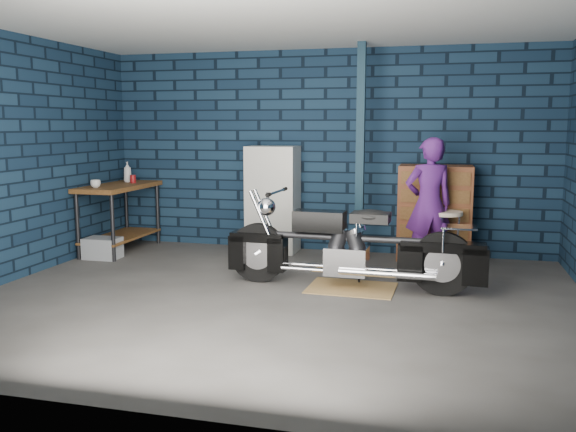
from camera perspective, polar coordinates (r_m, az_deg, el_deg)
name	(u,v)px	position (r m, az deg, el deg)	size (l,w,h in m)	color
ground	(275,299)	(6.06, -1.18, -7.82)	(6.00, 6.00, 0.00)	#4F4C49
room_walls	(289,105)	(6.35, 0.13, 10.31)	(6.02, 5.01, 2.71)	#0F2034
support_post	(360,154)	(7.63, 6.77, 5.80)	(0.10, 0.10, 2.70)	#112837
workbench	(120,218)	(8.58, -15.44, -0.17)	(0.60, 1.40, 0.91)	brown
drip_mat	(352,288)	(6.49, 5.97, -6.70)	(0.90, 0.68, 0.01)	olive
motorcycle	(352,241)	(6.38, 6.04, -2.33)	(2.31, 0.63, 1.02)	black
person	(429,204)	(7.35, 13.02, 1.09)	(0.57, 0.38, 1.56)	#541E73
storage_bin	(103,248)	(8.20, -16.96, -2.89)	(0.44, 0.31, 0.27)	gray
locker	(273,199)	(8.20, -1.44, 1.57)	(0.67, 0.48, 1.43)	beige
tool_chest	(434,213)	(7.91, 13.54, 0.26)	(0.90, 0.50, 1.20)	brown
shop_stool	(445,240)	(7.50, 14.51, -2.19)	(0.38, 0.38, 0.69)	beige
cup_a	(96,184)	(8.17, -17.57, 2.89)	(0.13, 0.13, 0.10)	beige
mug_red	(133,179)	(8.70, -14.30, 3.38)	(0.08, 0.08, 0.11)	maroon
bottle	(128,172)	(8.84, -14.79, 4.01)	(0.11, 0.11, 0.29)	gray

